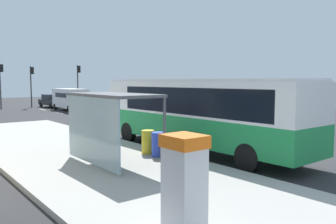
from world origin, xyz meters
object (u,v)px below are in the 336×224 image
recycling_bin_yellow (148,142)px  traffic_light_near_side (78,79)px  recycling_bin_orange (169,147)px  traffic_light_median (32,80)px  white_van (70,98)px  recycling_bin_blue (158,144)px  ticket_machine (184,184)px  sedan_near (52,101)px  bus_shelter (105,110)px  traffic_light_far_side (1,79)px  bus (197,110)px

recycling_bin_yellow → traffic_light_near_side: size_ratio=0.19×
recycling_bin_orange → traffic_light_median: traffic_light_median is taller
white_van → recycling_bin_orange: 25.79m
white_van → recycling_bin_blue: white_van is taller
ticket_machine → recycling_bin_yellow: bearing=60.5°
sedan_near → recycling_bin_yellow: bearing=-102.6°
white_van → traffic_light_near_side: 6.59m
traffic_light_median → bus_shelter: (-6.81, -31.08, -1.12)m
recycling_bin_yellow → traffic_light_far_side: bearing=87.9°
recycling_bin_orange → recycling_bin_yellow: bearing=90.0°
white_van → ticket_machine: bearing=-108.6°
sedan_near → recycling_bin_orange: (-6.50, -30.57, -0.14)m
white_van → traffic_light_far_side: 8.35m
white_van → recycling_bin_orange: (-6.40, -24.97, -0.69)m
white_van → traffic_light_far_side: bearing=130.8°
recycling_bin_yellow → traffic_light_far_side: (1.10, 29.71, 2.67)m
recycling_bin_orange → traffic_light_far_side: (1.10, 31.11, 2.67)m
traffic_light_median → ticket_machine: bearing=-102.7°
traffic_light_median → bus_shelter: bearing=-102.4°
white_van → bus_shelter: bus_shelter is taller
bus_shelter → recycling_bin_orange: bearing=-20.4°
recycling_bin_orange → traffic_light_median: bearing=81.8°
recycling_bin_yellow → traffic_light_median: 30.96m
recycling_bin_blue → traffic_light_near_side: 31.27m
traffic_light_near_side → traffic_light_far_side: 8.64m
recycling_bin_blue → traffic_light_far_side: bearing=87.9°
sedan_near → ticket_machine: bearing=-106.0°
bus → recycling_bin_yellow: 2.76m
traffic_light_median → recycling_bin_orange: bearing=-98.2°
recycling_bin_orange → sedan_near: bearing=78.0°
traffic_light_far_side → sedan_near: bearing=-5.6°
recycling_bin_orange → traffic_light_median: 32.34m
bus → white_van: bearing=80.7°
recycling_bin_orange → bus_shelter: 2.77m
sedan_near → bus_shelter: bearing=-106.3°
traffic_light_far_side → bus: bearing=-87.3°
ticket_machine → bus_shelter: bus_shelter is taller
recycling_bin_orange → traffic_light_near_side: traffic_light_near_side is taller
recycling_bin_yellow → bus_shelter: bearing=-165.4°
white_van → recycling_bin_orange: bearing=-104.4°
white_van → sedan_near: white_van is taller
recycling_bin_orange → bus: bearing=25.5°
recycling_bin_blue → traffic_light_median: traffic_light_median is taller
bus → sedan_near: size_ratio=2.47×
white_van → ticket_machine: white_van is taller
bus → traffic_light_near_side: bearing=76.1°
white_van → traffic_light_median: size_ratio=1.08×
ticket_machine → traffic_light_near_side: traffic_light_near_side is taller
traffic_light_far_side → recycling_bin_blue: bearing=-92.1°
traffic_light_median → traffic_light_near_side: bearing=-17.4°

